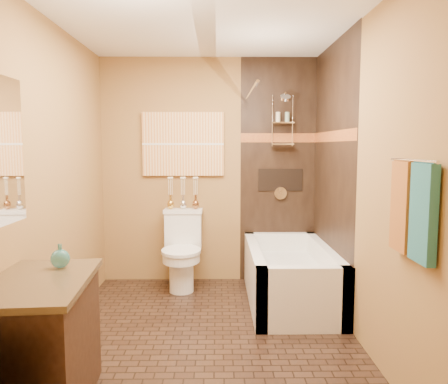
{
  "coord_description": "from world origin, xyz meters",
  "views": [
    {
      "loc": [
        0.09,
        -3.4,
        1.53
      ],
      "look_at": [
        0.15,
        0.4,
        1.13
      ],
      "focal_mm": 35.0,
      "sensor_mm": 36.0,
      "label": 1
    }
  ],
  "objects_px": {
    "vanity": "(40,346)",
    "toilet": "(182,249)",
    "bathtub": "(290,280)",
    "sunset_painting": "(183,144)"
  },
  "relations": [
    {
      "from": "vanity",
      "to": "toilet",
      "type": "bearing_deg",
      "value": 69.67
    },
    {
      "from": "bathtub",
      "to": "toilet",
      "type": "distance_m",
      "value": 1.2
    },
    {
      "from": "sunset_painting",
      "to": "vanity",
      "type": "height_order",
      "value": "sunset_painting"
    },
    {
      "from": "sunset_painting",
      "to": "toilet",
      "type": "distance_m",
      "value": 1.16
    },
    {
      "from": "bathtub",
      "to": "vanity",
      "type": "relative_size",
      "value": 1.63
    },
    {
      "from": "sunset_painting",
      "to": "bathtub",
      "type": "relative_size",
      "value": 0.6
    },
    {
      "from": "sunset_painting",
      "to": "toilet",
      "type": "bearing_deg",
      "value": -90.0
    },
    {
      "from": "toilet",
      "to": "sunset_painting",
      "type": "bearing_deg",
      "value": 91.42
    },
    {
      "from": "vanity",
      "to": "bathtub",
      "type": "bearing_deg",
      "value": 41.17
    },
    {
      "from": "sunset_painting",
      "to": "vanity",
      "type": "relative_size",
      "value": 0.98
    }
  ]
}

